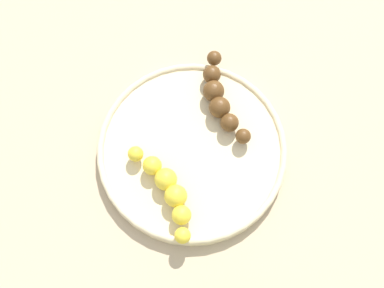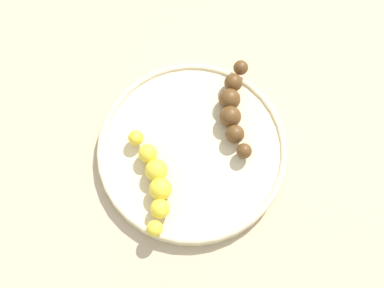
{
  "view_description": "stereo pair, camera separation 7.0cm",
  "coord_description": "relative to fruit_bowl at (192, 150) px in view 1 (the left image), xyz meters",
  "views": [
    {
      "loc": [
        -0.04,
        -0.23,
        0.7
      ],
      "look_at": [
        0.0,
        0.0,
        0.04
      ],
      "focal_mm": 46.11,
      "sensor_mm": 36.0,
      "label": 1
    },
    {
      "loc": [
        0.03,
        -0.23,
        0.7
      ],
      "look_at": [
        0.0,
        0.0,
        0.04
      ],
      "focal_mm": 46.11,
      "sensor_mm": 36.0,
      "label": 2
    }
  ],
  "objects": [
    {
      "name": "ground_plane",
      "position": [
        0.0,
        0.0,
        -0.01
      ],
      "size": [
        2.4,
        2.4,
        0.0
      ],
      "primitive_type": "plane",
      "color": "tan"
    },
    {
      "name": "fruit_bowl",
      "position": [
        0.0,
        0.0,
        0.0
      ],
      "size": [
        0.28,
        0.28,
        0.02
      ],
      "color": "beige",
      "rests_on": "ground_plane"
    },
    {
      "name": "banana_yellow",
      "position": [
        -0.04,
        -0.06,
        0.02
      ],
      "size": [
        0.07,
        0.14,
        0.03
      ],
      "rotation": [
        0.0,
        0.0,
        0.36
      ],
      "color": "yellow",
      "rests_on": "fruit_bowl"
    },
    {
      "name": "banana_overripe",
      "position": [
        0.05,
        0.06,
        0.02
      ],
      "size": [
        0.06,
        0.15,
        0.03
      ],
      "rotation": [
        0.0,
        0.0,
        3.27
      ],
      "color": "#593819",
      "rests_on": "fruit_bowl"
    }
  ]
}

